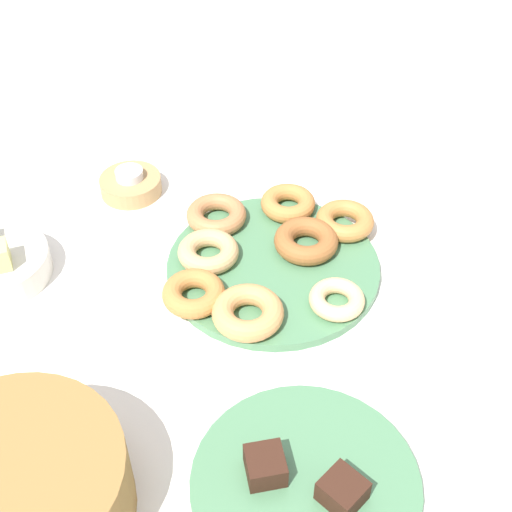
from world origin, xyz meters
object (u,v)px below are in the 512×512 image
cake_plate (305,484)px  brownie_far (265,466)px  donut_0 (216,215)px  donut_2 (192,291)px  donut_7 (248,312)px  donut_4 (337,299)px  candle_holder (131,185)px  donut_5 (208,252)px  brownie_near (343,491)px  basket (16,493)px  tealight (129,174)px  donut_6 (345,221)px  donut_plate (273,267)px  donut_1 (307,242)px  donut_3 (288,203)px

cake_plate → brownie_far: (0.03, 0.03, 0.02)m
cake_plate → donut_0: bearing=-19.1°
donut_2 → donut_7: bearing=-151.2°
donut_2 → donut_4: size_ratio=1.14×
candle_holder → donut_2: bearing=171.1°
candle_holder → brownie_far: bearing=168.7°
donut_5 → brownie_near: 0.41m
donut_0 → basket: (-0.29, 0.41, 0.02)m
donut_5 → basket: bearing=121.8°
donut_5 → tealight: bearing=4.0°
donut_5 → tealight: tealight is taller
donut_4 → donut_6: 0.16m
donut_plate → basket: (-0.16, 0.43, 0.04)m
donut_7 → donut_4: bearing=-111.2°
donut_2 → cake_plate: donut_2 is taller
donut_4 → candle_holder: size_ratio=0.76×
donut_1 → donut_2: 0.19m
donut_0 → basket: size_ratio=0.39×
donut_5 → donut_7: (-0.13, 0.02, 0.00)m
donut_2 → donut_0: bearing=-42.9°
donut_5 → donut_7: size_ratio=0.93×
brownie_near → basket: 0.34m
donut_plate → donut_7: size_ratio=3.22×
donut_6 → donut_2: bearing=90.2°
donut_1 → donut_4: bearing=162.9°
donut_0 → basket: basket is taller
donut_0 → basket: 0.50m
donut_3 → brownie_far: bearing=141.2°
cake_plate → tealight: bearing=-7.7°
donut_3 → donut_4: donut_3 is taller
donut_7 → donut_2: bearing=28.8°
donut_4 → donut_5: (0.18, 0.10, 0.00)m
tealight → donut_5: bearing=-176.0°
donut_4 → tealight: 0.41m
donut_0 → donut_6: bearing=-128.0°
donut_1 → basket: 0.52m
donut_7 → tealight: same height
donut_3 → donut_6: same height
donut_plate → tealight: bearing=17.2°
tealight → cake_plate: bearing=172.3°
brownie_far → tealight: size_ratio=0.96×
donut_plate → brownie_far: 0.34m
donut_4 → brownie_near: brownie_near is taller
brownie_near → candle_holder: size_ratio=0.43×
donut_plate → candle_holder: candle_holder is taller
candle_holder → donut_5: bearing=-176.0°
donut_plate → tealight: (0.28, 0.09, 0.03)m
brownie_far → donut_4: bearing=-55.3°
donut_7 → cake_plate: (-0.23, 0.08, -0.02)m
donut_plate → donut_4: (-0.12, -0.02, 0.02)m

